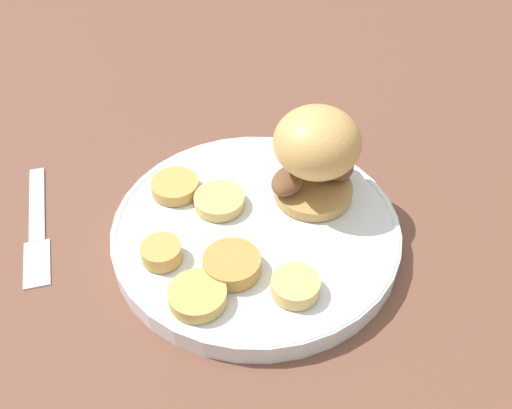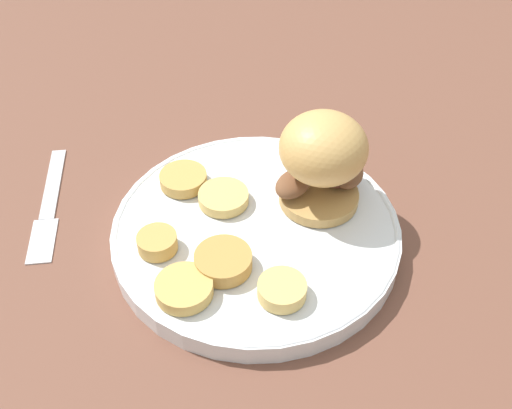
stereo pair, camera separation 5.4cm
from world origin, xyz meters
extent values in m
plane|color=brown|center=(0.00, 0.00, 0.00)|extent=(4.00, 4.00, 0.00)
cylinder|color=white|center=(0.00, 0.00, 0.01)|extent=(0.27, 0.27, 0.02)
torus|color=white|center=(0.00, 0.00, 0.02)|extent=(0.27, 0.27, 0.01)
cylinder|color=tan|center=(-0.01, 0.07, 0.03)|extent=(0.08, 0.08, 0.01)
ellipsoid|color=brown|center=(-0.02, 0.04, 0.04)|extent=(0.05, 0.05, 0.02)
ellipsoid|color=brown|center=(-0.02, 0.10, 0.04)|extent=(0.06, 0.05, 0.01)
ellipsoid|color=brown|center=(-0.03, 0.08, 0.05)|extent=(0.05, 0.04, 0.02)
ellipsoid|color=#4C281E|center=(-0.01, 0.09, 0.04)|extent=(0.02, 0.03, 0.01)
ellipsoid|color=tan|center=(-0.01, 0.07, 0.09)|extent=(0.08, 0.08, 0.06)
cylinder|color=#DBB766|center=(0.09, -0.01, 0.03)|extent=(0.04, 0.04, 0.01)
cylinder|color=#BC8942|center=(0.04, -0.04, 0.03)|extent=(0.05, 0.05, 0.01)
cylinder|color=#DBB766|center=(-0.04, -0.02, 0.03)|extent=(0.05, 0.05, 0.01)
cylinder|color=tan|center=(-0.08, -0.05, 0.03)|extent=(0.05, 0.05, 0.01)
cylinder|color=tan|center=(0.06, -0.08, 0.03)|extent=(0.05, 0.05, 0.01)
cylinder|color=tan|center=(0.00, -0.09, 0.03)|extent=(0.04, 0.04, 0.02)
cube|color=silver|center=(-0.15, -0.18, 0.00)|extent=(0.11, 0.04, 0.00)
cube|color=silver|center=(-0.07, -0.19, 0.00)|extent=(0.06, 0.04, 0.00)
camera|label=1|loc=(0.35, -0.18, 0.42)|focal=42.00mm
camera|label=2|loc=(0.37, -0.13, 0.42)|focal=42.00mm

